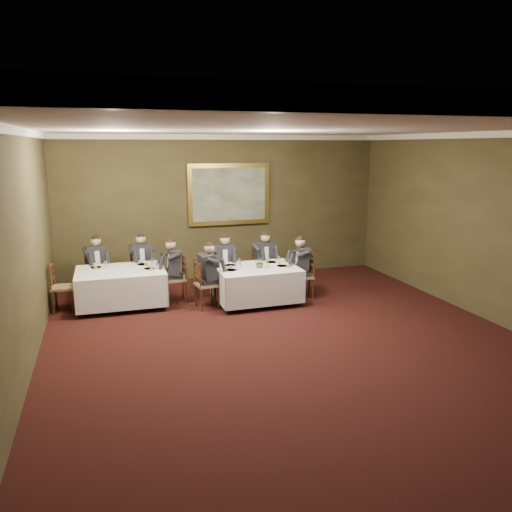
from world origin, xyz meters
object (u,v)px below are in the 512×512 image
chair_main_endright (304,285)px  chair_sec_endleft (63,297)px  table_second (121,285)px  centerpiece (260,262)px  diner_main_endleft (207,283)px  painting (229,194)px  candlestick (268,260)px  diner_sec_backright (142,270)px  chair_sec_endright (177,288)px  diner_sec_backleft (97,273)px  chair_main_endleft (206,294)px  chair_sec_backright (142,279)px  chair_sec_backleft (98,283)px  chair_main_backleft (225,281)px  table_main (256,282)px  diner_main_backleft (225,271)px  diner_main_backright (263,268)px  diner_main_endright (303,275)px  chair_main_backright (263,277)px  diner_sec_endright (176,278)px

chair_main_endright → chair_sec_endleft: 4.97m
table_second → centerpiece: centerpiece is taller
diner_main_endleft → painting: (1.07, 2.28, 1.56)m
painting → candlestick: bearing=-84.5°
diner_main_endleft → diner_sec_backright: same height
chair_sec_endright → table_second: bearing=89.3°
table_second → chair_main_endright: 3.85m
diner_sec_backleft → painting: 3.63m
chair_main_endleft → chair_sec_backright: bearing=-151.2°
chair_sec_backleft → diner_sec_backright: (0.96, -0.02, 0.23)m
chair_main_endleft → chair_sec_backleft: same height
table_second → diner_main_endleft: bearing=-21.0°
chair_main_endright → diner_sec_backright: 3.64m
chair_main_backleft → candlestick: 1.33m
table_main → chair_sec_endleft: 3.91m
chair_sec_endleft → chair_main_endleft: bearing=81.4°
chair_sec_backright → centerpiece: (2.29, -1.59, 0.61)m
diner_main_backleft → chair_main_endright: 1.78m
table_main → diner_main_backright: (0.44, 0.87, 0.06)m
diner_main_backright → diner_main_endright: 1.06m
chair_main_backright → chair_sec_endright: bearing=-3.8°
diner_main_backright → chair_main_endleft: (-1.52, -0.90, -0.23)m
diner_main_backleft → chair_sec_endright: diner_main_backleft is taller
chair_main_endright → candlestick: (-0.85, -0.09, 0.64)m
chair_sec_endright → diner_sec_backleft: bearing=59.9°
chair_main_backleft → diner_sec_backright: 1.89m
diner_main_endleft → diner_main_endright: (2.14, 0.04, 0.00)m
table_main → diner_main_backleft: size_ratio=1.29×
table_main → chair_main_backleft: chair_main_backleft is taller
painting → table_second: bearing=-148.8°
chair_main_endleft → chair_sec_endright: (-0.51, 0.63, 0.00)m
table_main → painting: painting is taller
diner_main_backleft → chair_sec_backright: size_ratio=1.35×
chair_sec_endright → diner_sec_backright: bearing=35.0°
table_second → chair_sec_backright: bearing=62.0°
chair_sec_backleft → diner_sec_endright: 1.86m
diner_sec_backleft → candlestick: diner_sec_backleft is taller
diner_main_backleft → diner_main_backright: 0.92m
table_second → diner_main_endleft: size_ratio=1.34×
diner_main_endright → diner_sec_backleft: size_ratio=1.00×
diner_main_backright → chair_sec_endleft: (-4.29, -0.25, -0.23)m
chair_main_endleft → chair_sec_endright: bearing=-148.7°
centerpiece → chair_sec_endright: bearing=158.0°
chair_sec_endright → chair_sec_endleft: 2.26m
diner_sec_backright → chair_main_backright: bearing=158.4°
table_main → table_second: bearing=167.3°
chair_main_backleft → diner_main_endright: size_ratio=0.74×
table_main → candlestick: candlestick is taller
diner_main_backright → candlestick: diner_main_backright is taller
diner_main_backleft → diner_main_endright: 1.75m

